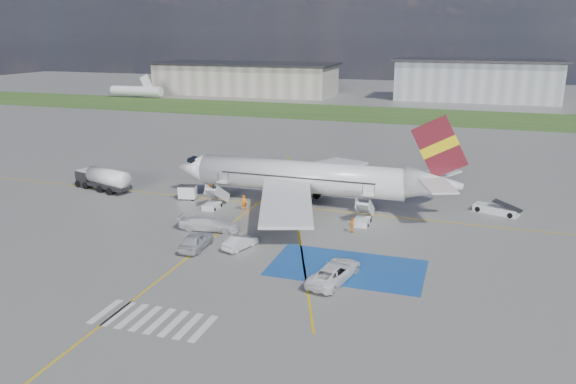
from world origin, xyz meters
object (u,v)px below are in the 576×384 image
Objects in this scene: car_silver_a at (196,241)px; van_white_a at (334,269)px; airliner at (312,178)px; gpu_cart at (188,193)px; car_silver_b at (240,242)px; van_white_b at (209,221)px; belt_loader at (496,210)px; fuel_tanker at (103,181)px.

car_silver_a is 15.08m from van_white_a.
airliner is 15.10× the size of gpu_cart.
airliner is 22.54m from van_white_a.
van_white_b reaches higher than car_silver_b.
gpu_cart is 12.47m from van_white_b.
airliner is 6.49× the size of belt_loader.
airliner reaches higher than car_silver_a.
van_white_a is at bearing -49.46° from gpu_cart.
fuel_tanker is 50.89m from belt_loader.
car_silver_b is 6.59m from van_white_b.
fuel_tanker is (-28.61, -2.72, -2.09)m from airliner.
car_silver_a is at bearing -71.67° from gpu_cart.
fuel_tanker is at bearing 166.31° from gpu_cart.
gpu_cart is at bearing -27.00° from car_silver_b.
car_silver_a is 5.42m from van_white_b.
airliner is at bearing -150.70° from belt_loader.
fuel_tanker is 1.86× the size of van_white_b.
belt_loader is at bearing -2.99° from gpu_cart.
car_silver_b is (25.97, -13.95, -0.64)m from fuel_tanker.
airliner is 7.29× the size of van_white_b.
fuel_tanker reaches higher than gpu_cart.
gpu_cart reaches higher than car_silver_b.
gpu_cart is 0.45× the size of van_white_a.
belt_loader is (21.92, 3.22, -2.98)m from airliner.
van_white_b reaches higher than car_silver_a.
van_white_a is 17.93m from van_white_b.
car_silver_b is (13.08, -13.66, -0.16)m from gpu_cart.
airliner is 3.93× the size of fuel_tanker.
belt_loader is (50.54, 5.95, -0.89)m from fuel_tanker.
fuel_tanker reaches higher than car_silver_a.
airliner is 22.36m from belt_loader.
car_silver_b is (-2.64, -16.67, -2.73)m from airliner.
car_silver_b is (-24.57, -19.90, 0.25)m from belt_loader.
car_silver_b is 0.74× the size of van_white_a.
airliner is 28.82m from fuel_tanker.
car_silver_a is 4.37m from car_silver_b.
airliner is at bearing -57.47° from van_white_a.
airliner is at bearing -1.55° from gpu_cart.
fuel_tanker reaches higher than van_white_b.
gpu_cart is at bearing -149.66° from belt_loader.
fuel_tanker reaches higher than belt_loader.
fuel_tanker is at bearing -174.57° from airliner.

